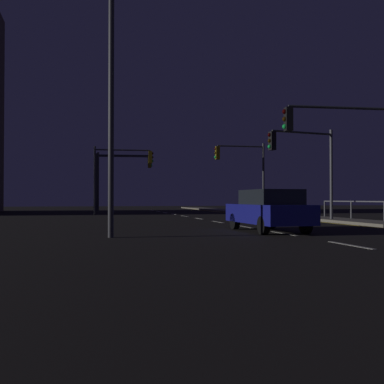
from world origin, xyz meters
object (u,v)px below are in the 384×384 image
object	(u,v)px
traffic_light_near_left	(122,170)
street_lamp_across_street	(116,82)
traffic_light_far_left	(242,164)
traffic_light_mid_left	(122,170)
traffic_light_overhead_east	(303,155)
car	(268,210)
traffic_light_mid_right	(346,137)
traffic_light_near_right	(121,166)

from	to	relation	value
traffic_light_near_left	street_lamp_across_street	world-z (taller)	street_lamp_across_street
traffic_light_far_left	traffic_light_mid_left	xyz separation A→B (m)	(-7.95, 10.49, 0.14)
traffic_light_overhead_east	traffic_light_mid_left	size ratio (longest dim) A/B	0.87
car	traffic_light_near_left	xyz separation A→B (m)	(-3.62, 24.25, 2.96)
car	traffic_light_overhead_east	distance (m)	7.71
traffic_light_far_left	traffic_light_near_left	xyz separation A→B (m)	(-8.08, 9.20, -0.03)
traffic_light_overhead_east	traffic_light_mid_left	distance (m)	21.41
traffic_light_far_left	traffic_light_overhead_east	world-z (taller)	traffic_light_far_left
traffic_light_mid_right	traffic_light_far_left	xyz separation A→B (m)	(0.83, 14.57, 0.05)
traffic_light_far_left	car	bearing A→B (deg)	-106.49
car	traffic_light_near_left	distance (m)	24.70
car	traffic_light_far_left	distance (m)	15.98
traffic_light_mid_right	traffic_light_near_left	size ratio (longest dim) A/B	0.96
traffic_light_far_left	traffic_light_overhead_east	xyz separation A→B (m)	(-0.01, -9.39, -0.25)
traffic_light_near_right	traffic_light_far_left	size ratio (longest dim) A/B	1.01
traffic_light_mid_left	street_lamp_across_street	world-z (taller)	street_lamp_across_street
traffic_light_far_left	traffic_light_overhead_east	size ratio (longest dim) A/B	1.08
traffic_light_near_right	traffic_light_near_left	xyz separation A→B (m)	(0.46, 5.61, 0.05)
traffic_light_mid_left	traffic_light_far_left	bearing A→B (deg)	-52.85
traffic_light_mid_right	street_lamp_across_street	world-z (taller)	street_lamp_across_street
car	traffic_light_mid_right	distance (m)	4.70
car	street_lamp_across_street	bearing A→B (deg)	-166.58
car	traffic_light_far_left	xyz separation A→B (m)	(4.46, 15.06, 2.99)
traffic_light_mid_right	traffic_light_mid_left	world-z (taller)	traffic_light_mid_left
traffic_light_near_right	traffic_light_far_left	xyz separation A→B (m)	(8.54, -3.58, 0.08)
traffic_light_near_left	traffic_light_near_right	bearing A→B (deg)	-94.68
traffic_light_far_left	traffic_light_overhead_east	bearing A→B (deg)	-90.08
car	traffic_light_near_right	world-z (taller)	traffic_light_near_right
traffic_light_mid_right	traffic_light_overhead_east	world-z (taller)	traffic_light_mid_right
car	street_lamp_across_street	xyz separation A→B (m)	(-5.75, -1.37, 4.12)
traffic_light_near_left	traffic_light_overhead_east	distance (m)	20.26
traffic_light_far_left	traffic_light_mid_right	bearing A→B (deg)	-93.25
traffic_light_mid_right	traffic_light_mid_left	bearing A→B (deg)	105.86
street_lamp_across_street	traffic_light_overhead_east	bearing A→B (deg)	34.63
traffic_light_far_left	street_lamp_across_street	distance (m)	19.38
car	traffic_light_mid_left	size ratio (longest dim) A/B	0.80
traffic_light_near_right	traffic_light_far_left	world-z (taller)	traffic_light_far_left
car	traffic_light_far_left	bearing A→B (deg)	73.51
traffic_light_mid_right	traffic_light_near_right	world-z (taller)	traffic_light_near_right
traffic_light_near_right	traffic_light_overhead_east	size ratio (longest dim) A/B	1.08
traffic_light_far_left	traffic_light_near_left	distance (m)	12.24
car	traffic_light_near_right	xyz separation A→B (m)	(-4.08, 18.64, 2.91)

